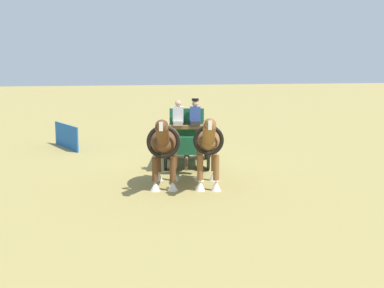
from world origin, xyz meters
TOP-DOWN VIEW (x-y plane):
  - ground_plane at (0.00, 0.00)m, footprint 220.00×220.00m
  - show_wagon at (0.18, -0.06)m, footprint 5.67×2.72m
  - draft_horse_near at (3.77, -0.65)m, footprint 2.88×1.48m
  - draft_horse_off at (3.32, -1.87)m, footprint 2.95×1.55m
  - sponsor_banner at (-5.59, -3.95)m, footprint 3.14×0.72m

SIDE VIEW (x-z plane):
  - ground_plane at x=0.00m, z-range 0.00..0.00m
  - sponsor_banner at x=-5.59m, z-range 0.00..1.10m
  - show_wagon at x=0.18m, z-range -0.20..2.38m
  - draft_horse_off at x=3.32m, z-range 0.24..2.44m
  - draft_horse_near at x=3.77m, z-range 0.24..2.48m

